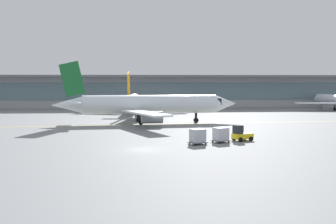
{
  "coord_description": "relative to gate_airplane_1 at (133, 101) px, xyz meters",
  "views": [
    {
      "loc": [
        -0.75,
        -47.98,
        7.83
      ],
      "look_at": [
        4.24,
        17.78,
        3.0
      ],
      "focal_mm": 45.13,
      "sensor_mm": 36.0,
      "label": 1
    }
  ],
  "objects": [
    {
      "name": "gate_airplane_1",
      "position": [
        0.0,
        0.0,
        0.0
      ],
      "size": [
        27.99,
        30.15,
        9.98
      ],
      "rotation": [
        0.0,
        0.0,
        1.51
      ],
      "color": "silver",
      "rests_on": "ground_plane"
    },
    {
      "name": "cargo_dolly_lead",
      "position": [
        11.62,
        -52.05,
        -1.94
      ],
      "size": [
        2.56,
        2.3,
        1.94
      ],
      "rotation": [
        0.0,
        0.0,
        0.41
      ],
      "color": "#595B60",
      "rests_on": "ground_plane"
    },
    {
      "name": "baggage_tug",
      "position": [
        14.59,
        -50.76,
        -2.1
      ],
      "size": [
        2.94,
        2.4,
        2.1
      ],
      "rotation": [
        0.0,
        0.0,
        0.41
      ],
      "color": "yellow",
      "rests_on": "ground_plane"
    },
    {
      "name": "ground_plane",
      "position": [
        1.62,
        -56.77,
        -2.99
      ],
      "size": [
        400.0,
        400.0,
        0.0
      ],
      "primitive_type": "plane",
      "color": "gray"
    },
    {
      "name": "taxiway_centreline_stripe",
      "position": [
        3.51,
        -28.66,
        -2.99
      ],
      "size": [
        109.54,
        10.82,
        0.01
      ],
      "primitive_type": "cube",
      "rotation": [
        0.0,
        0.0,
        0.1
      ],
      "color": "yellow",
      "rests_on": "ground_plane"
    },
    {
      "name": "cargo_dolly_trailing",
      "position": [
        8.44,
        -53.43,
        -1.94
      ],
      "size": [
        2.56,
        2.3,
        1.94
      ],
      "rotation": [
        0.0,
        0.0,
        0.41
      ],
      "color": "#595B60",
      "rests_on": "ground_plane"
    },
    {
      "name": "terminal_concourse",
      "position": [
        1.62,
        21.58,
        1.92
      ],
      "size": [
        208.54,
        11.0,
        9.6
      ],
      "color": "#9EA3A8",
      "rests_on": "ground_plane"
    },
    {
      "name": "taxiing_regional_jet",
      "position": [
        3.07,
        -26.7,
        0.45
      ],
      "size": [
        34.67,
        32.09,
        11.48
      ],
      "rotation": [
        0.0,
        0.0,
        0.1
      ],
      "color": "white",
      "rests_on": "ground_plane"
    }
  ]
}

